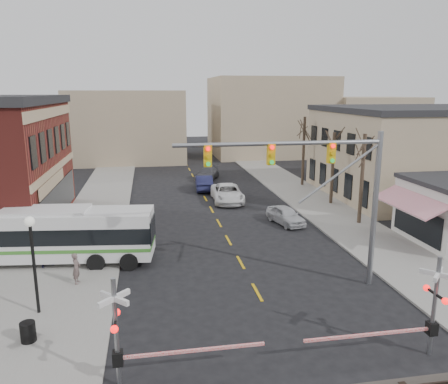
{
  "coord_description": "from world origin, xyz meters",
  "views": [
    {
      "loc": [
        -5.12,
        -17.69,
        9.88
      ],
      "look_at": [
        -0.39,
        9.52,
        3.5
      ],
      "focal_mm": 35.0,
      "sensor_mm": 36.0,
      "label": 1
    }
  ],
  "objects_px": {
    "trash_bin": "(28,332)",
    "pedestrian_far": "(48,251)",
    "traffic_signal_mast": "(324,178)",
    "pedestrian_near": "(76,268)",
    "rr_crossing_west": "(129,334)",
    "transit_bus": "(47,234)",
    "street_lamp": "(32,245)",
    "rr_crossing_east": "(424,308)",
    "car_a": "(286,215)",
    "car_b": "(204,183)",
    "car_d": "(207,174)",
    "car_c": "(227,193)"
  },
  "relations": [
    {
      "from": "trash_bin",
      "to": "pedestrian_far",
      "type": "distance_m",
      "value": 7.99
    },
    {
      "from": "trash_bin",
      "to": "pedestrian_far",
      "type": "relative_size",
      "value": 0.43
    },
    {
      "from": "traffic_signal_mast",
      "to": "pedestrian_near",
      "type": "distance_m",
      "value": 13.41
    },
    {
      "from": "traffic_signal_mast",
      "to": "rr_crossing_west",
      "type": "height_order",
      "value": "traffic_signal_mast"
    },
    {
      "from": "transit_bus",
      "to": "pedestrian_near",
      "type": "bearing_deg",
      "value": -58.33
    },
    {
      "from": "street_lamp",
      "to": "transit_bus",
      "type": "bearing_deg",
      "value": 97.57
    },
    {
      "from": "rr_crossing_east",
      "to": "rr_crossing_west",
      "type": "bearing_deg",
      "value": 179.5
    },
    {
      "from": "street_lamp",
      "to": "pedestrian_near",
      "type": "distance_m",
      "value": 3.98
    },
    {
      "from": "pedestrian_far",
      "to": "transit_bus",
      "type": "bearing_deg",
      "value": 66.65
    },
    {
      "from": "rr_crossing_east",
      "to": "car_a",
      "type": "bearing_deg",
      "value": 89.36
    },
    {
      "from": "trash_bin",
      "to": "pedestrian_near",
      "type": "relative_size",
      "value": 0.5
    },
    {
      "from": "transit_bus",
      "to": "rr_crossing_east",
      "type": "xyz_separation_m",
      "value": [
        15.94,
        -12.11,
        0.19
      ]
    },
    {
      "from": "rr_crossing_east",
      "to": "pedestrian_near",
      "type": "distance_m",
      "value": 16.39
    },
    {
      "from": "car_b",
      "to": "car_d",
      "type": "bearing_deg",
      "value": -97.2
    },
    {
      "from": "transit_bus",
      "to": "trash_bin",
      "type": "relative_size",
      "value": 15.28
    },
    {
      "from": "car_c",
      "to": "transit_bus",
      "type": "bearing_deg",
      "value": -132.93
    },
    {
      "from": "rr_crossing_west",
      "to": "car_a",
      "type": "bearing_deg",
      "value": 57.44
    },
    {
      "from": "car_b",
      "to": "car_d",
      "type": "xyz_separation_m",
      "value": [
        1.04,
        5.2,
        -0.08
      ]
    },
    {
      "from": "rr_crossing_east",
      "to": "car_d",
      "type": "bearing_deg",
      "value": 95.55
    },
    {
      "from": "trash_bin",
      "to": "rr_crossing_west",
      "type": "bearing_deg",
      "value": -38.42
    },
    {
      "from": "street_lamp",
      "to": "pedestrian_near",
      "type": "relative_size",
      "value": 2.74
    },
    {
      "from": "car_c",
      "to": "rr_crossing_west",
      "type": "bearing_deg",
      "value": -104.87
    },
    {
      "from": "car_b",
      "to": "pedestrian_near",
      "type": "xyz_separation_m",
      "value": [
        -9.39,
        -21.29,
        0.17
      ]
    },
    {
      "from": "car_d",
      "to": "pedestrian_near",
      "type": "relative_size",
      "value": 2.88
    },
    {
      "from": "car_a",
      "to": "trash_bin",
      "type": "bearing_deg",
      "value": -150.88
    },
    {
      "from": "traffic_signal_mast",
      "to": "car_d",
      "type": "xyz_separation_m",
      "value": [
        -1.85,
        28.94,
        -5.06
      ]
    },
    {
      "from": "street_lamp",
      "to": "car_d",
      "type": "xyz_separation_m",
      "value": [
        11.69,
        29.41,
        -2.64
      ]
    },
    {
      "from": "transit_bus",
      "to": "rr_crossing_west",
      "type": "relative_size",
      "value": 2.22
    },
    {
      "from": "transit_bus",
      "to": "pedestrian_far",
      "type": "relative_size",
      "value": 6.53
    },
    {
      "from": "rr_crossing_east",
      "to": "trash_bin",
      "type": "height_order",
      "value": "rr_crossing_east"
    },
    {
      "from": "rr_crossing_west",
      "to": "car_a",
      "type": "distance_m",
      "value": 20.45
    },
    {
      "from": "car_a",
      "to": "street_lamp",
      "type": "bearing_deg",
      "value": -156.5
    },
    {
      "from": "traffic_signal_mast",
      "to": "car_b",
      "type": "xyz_separation_m",
      "value": [
        -2.89,
        23.74,
        -4.98
      ]
    },
    {
      "from": "traffic_signal_mast",
      "to": "pedestrian_near",
      "type": "relative_size",
      "value": 6.23
    },
    {
      "from": "car_d",
      "to": "car_a",
      "type": "bearing_deg",
      "value": -56.2
    },
    {
      "from": "pedestrian_near",
      "to": "pedestrian_far",
      "type": "bearing_deg",
      "value": 43.52
    },
    {
      "from": "pedestrian_far",
      "to": "street_lamp",
      "type": "bearing_deg",
      "value": -119.9
    },
    {
      "from": "street_lamp",
      "to": "pedestrian_near",
      "type": "height_order",
      "value": "street_lamp"
    },
    {
      "from": "street_lamp",
      "to": "trash_bin",
      "type": "distance_m",
      "value": 3.69
    },
    {
      "from": "traffic_signal_mast",
      "to": "street_lamp",
      "type": "distance_m",
      "value": 13.76
    },
    {
      "from": "pedestrian_far",
      "to": "traffic_signal_mast",
      "type": "bearing_deg",
      "value": -56.24
    },
    {
      "from": "transit_bus",
      "to": "car_c",
      "type": "height_order",
      "value": "transit_bus"
    },
    {
      "from": "rr_crossing_west",
      "to": "pedestrian_far",
      "type": "bearing_deg",
      "value": 113.86
    },
    {
      "from": "street_lamp",
      "to": "car_d",
      "type": "distance_m",
      "value": 31.76
    },
    {
      "from": "pedestrian_near",
      "to": "car_c",
      "type": "bearing_deg",
      "value": -26.77
    },
    {
      "from": "car_a",
      "to": "pedestrian_far",
      "type": "distance_m",
      "value": 17.04
    },
    {
      "from": "pedestrian_near",
      "to": "car_d",
      "type": "bearing_deg",
      "value": -14.21
    },
    {
      "from": "pedestrian_near",
      "to": "pedestrian_far",
      "type": "distance_m",
      "value": 3.23
    },
    {
      "from": "traffic_signal_mast",
      "to": "trash_bin",
      "type": "relative_size",
      "value": 12.57
    },
    {
      "from": "car_b",
      "to": "pedestrian_near",
      "type": "relative_size",
      "value": 2.84
    }
  ]
}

